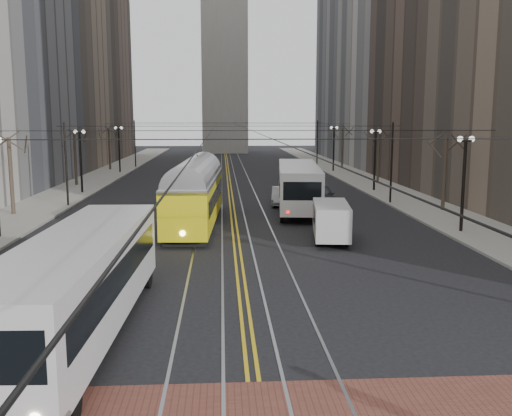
{
  "coord_description": "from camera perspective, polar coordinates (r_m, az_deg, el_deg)",
  "views": [
    {
      "loc": [
        -0.79,
        -15.17,
        6.93
      ],
      "look_at": [
        0.71,
        9.63,
        3.0
      ],
      "focal_mm": 40.0,
      "sensor_mm": 36.0,
      "label": 1
    }
  ],
  "objects": [
    {
      "name": "street_trees",
      "position": [
        50.6,
        -2.56,
        4.29
      ],
      "size": [
        31.68,
        53.28,
        5.6
      ],
      "color": "#382D23",
      "rests_on": "ground"
    },
    {
      "name": "streetcar_rails",
      "position": [
        60.58,
        -2.69,
        2.41
      ],
      "size": [
        4.8,
        130.0,
        0.02
      ],
      "primitive_type": "cube",
      "color": "gray",
      "rests_on": "ground"
    },
    {
      "name": "building_right_mid",
      "position": [
        67.34,
        20.5,
        17.04
      ],
      "size": [
        16.0,
        20.0,
        34.0
      ],
      "primitive_type": "cube",
      "color": "brown",
      "rests_on": "ground"
    },
    {
      "name": "sidewalk_left",
      "position": [
        62.21,
        -16.66,
        2.28
      ],
      "size": [
        5.0,
        140.0,
        0.15
      ],
      "primitive_type": "cube",
      "color": "gray",
      "rests_on": "ground"
    },
    {
      "name": "sedan_grey",
      "position": [
        46.28,
        6.62,
        1.28
      ],
      "size": [
        2.0,
        4.62,
        1.55
      ],
      "primitive_type": "imported",
      "rotation": [
        0.0,
        0.0,
        -0.04
      ],
      "color": "#42464A",
      "rests_on": "ground"
    },
    {
      "name": "sedan_silver",
      "position": [
        45.93,
        2.56,
        1.2
      ],
      "size": [
        1.99,
        4.49,
        1.43
      ],
      "primitive_type": "imported",
      "rotation": [
        0.0,
        0.0,
        -0.11
      ],
      "color": "#989B9F",
      "rests_on": "ground"
    },
    {
      "name": "cargo_van",
      "position": [
        32.52,
        7.5,
        -1.44
      ],
      "size": [
        2.49,
        5.11,
        2.17
      ],
      "primitive_type": "cube",
      "rotation": [
        0.0,
        0.0,
        -0.13
      ],
      "color": "#BBBBBB",
      "rests_on": "ground"
    },
    {
      "name": "building_left_far",
      "position": [
        104.96,
        -17.73,
        15.72
      ],
      "size": [
        16.0,
        20.0,
        40.0
      ],
      "primitive_type": "cube",
      "color": "brown",
      "rests_on": "ground"
    },
    {
      "name": "trolley_wires",
      "position": [
        50.11,
        -2.56,
        5.37
      ],
      "size": [
        25.96,
        120.0,
        6.6
      ],
      "color": "black",
      "rests_on": "ground"
    },
    {
      "name": "ground",
      "position": [
        16.7,
        -0.45,
        -15.53
      ],
      "size": [
        260.0,
        260.0,
        0.0
      ],
      "primitive_type": "plane",
      "color": "black",
      "rests_on": "ground"
    },
    {
      "name": "transit_bus",
      "position": [
        18.94,
        -17.2,
        -7.63
      ],
      "size": [
        3.19,
        13.25,
        3.29
      ],
      "primitive_type": "cube",
      "rotation": [
        0.0,
        0.0,
        -0.03
      ],
      "color": "silver",
      "rests_on": "ground"
    },
    {
      "name": "sidewalk_right",
      "position": [
        62.59,
        11.19,
        2.53
      ],
      "size": [
        5.0,
        140.0,
        0.15
      ],
      "primitive_type": "cube",
      "color": "gray",
      "rests_on": "ground"
    },
    {
      "name": "streetcar",
      "position": [
        37.29,
        -6.05,
        0.85
      ],
      "size": [
        3.44,
        14.43,
        3.37
      ],
      "primitive_type": "cube",
      "rotation": [
        0.0,
        0.0,
        -0.05
      ],
      "color": "yellow",
      "rests_on": "ground"
    },
    {
      "name": "centre_lines",
      "position": [
        60.58,
        -2.69,
        2.41
      ],
      "size": [
        0.42,
        130.0,
        0.01
      ],
      "primitive_type": "cube",
      "color": "gold",
      "rests_on": "ground"
    },
    {
      "name": "building_right_far",
      "position": [
        105.35,
        11.46,
        15.94
      ],
      "size": [
        16.0,
        20.0,
        40.0
      ],
      "primitive_type": "cube",
      "color": "slate",
      "rests_on": "ground"
    },
    {
      "name": "lamp_posts",
      "position": [
        44.12,
        -2.42,
        3.61
      ],
      "size": [
        27.6,
        57.2,
        5.6
      ],
      "color": "black",
      "rests_on": "ground"
    },
    {
      "name": "rear_bus",
      "position": [
        43.27,
        4.26,
        2.04
      ],
      "size": [
        4.11,
        13.38,
        3.43
      ],
      "primitive_type": "cube",
      "rotation": [
        0.0,
        0.0,
        -0.1
      ],
      "color": "silver",
      "rests_on": "ground"
    }
  ]
}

